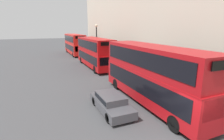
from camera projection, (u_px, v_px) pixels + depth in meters
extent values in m
cube|color=#A80F14|center=(151.00, 85.00, 13.46)|extent=(2.55, 11.01, 2.25)
cube|color=#A80F14|center=(152.00, 58.00, 12.98)|extent=(2.50, 10.79, 1.85)
cube|color=black|center=(151.00, 81.00, 13.40)|extent=(2.59, 10.13, 1.26)
cube|color=black|center=(152.00, 57.00, 12.96)|extent=(2.59, 10.13, 1.11)
cube|color=black|center=(219.00, 108.00, 8.47)|extent=(2.17, 0.06, 1.12)
cylinder|color=black|center=(175.00, 124.00, 9.77)|extent=(0.30, 1.00, 1.00)
cylinder|color=black|center=(204.00, 116.00, 10.64)|extent=(0.30, 1.00, 1.00)
cylinder|color=black|center=(116.00, 84.00, 16.74)|extent=(0.30, 1.00, 1.00)
cylinder|color=black|center=(137.00, 81.00, 17.61)|extent=(0.30, 1.00, 1.00)
cube|color=#B20C0F|center=(95.00, 58.00, 26.04)|extent=(2.55, 10.62, 2.02)
cube|color=#B20C0F|center=(94.00, 45.00, 25.58)|extent=(2.50, 10.40, 1.91)
cube|color=black|center=(95.00, 56.00, 25.98)|extent=(2.59, 9.77, 1.13)
cube|color=black|center=(94.00, 44.00, 25.55)|extent=(2.59, 9.77, 1.15)
cube|color=black|center=(108.00, 61.00, 21.24)|extent=(2.17, 0.06, 1.01)
cube|color=black|center=(108.00, 44.00, 20.73)|extent=(1.78, 0.06, 0.46)
cylinder|color=black|center=(95.00, 70.00, 22.50)|extent=(0.30, 1.00, 1.00)
cylinder|color=black|center=(111.00, 68.00, 23.37)|extent=(0.30, 1.00, 1.00)
cylinder|color=black|center=(82.00, 60.00, 29.11)|extent=(0.30, 1.00, 1.00)
cylinder|color=black|center=(94.00, 59.00, 29.98)|extent=(0.30, 1.00, 1.00)
cube|color=red|center=(75.00, 48.00, 38.75)|extent=(2.55, 10.96, 2.05)
cube|color=red|center=(74.00, 39.00, 38.28)|extent=(2.50, 10.74, 1.97)
cube|color=black|center=(75.00, 47.00, 38.69)|extent=(2.59, 10.08, 1.15)
cube|color=black|center=(74.00, 38.00, 38.25)|extent=(2.59, 10.08, 1.18)
cube|color=black|center=(81.00, 49.00, 33.79)|extent=(2.17, 0.06, 1.03)
cube|color=black|center=(80.00, 37.00, 33.28)|extent=(1.78, 0.06, 0.47)
cylinder|color=black|center=(74.00, 55.00, 35.06)|extent=(0.30, 1.00, 1.00)
cylinder|color=black|center=(84.00, 54.00, 35.93)|extent=(0.30, 1.00, 1.00)
cylinder|color=black|center=(67.00, 50.00, 41.98)|extent=(0.30, 1.00, 1.00)
cylinder|color=black|center=(76.00, 50.00, 42.85)|extent=(0.30, 1.00, 1.00)
cube|color=#47474C|center=(111.00, 105.00, 12.28)|extent=(1.76, 4.31, 0.57)
cube|color=#47474C|center=(111.00, 97.00, 12.25)|extent=(1.55, 2.37, 0.46)
cube|color=black|center=(111.00, 97.00, 12.25)|extent=(1.59, 2.25, 0.30)
cylinder|color=black|center=(108.00, 118.00, 10.78)|extent=(0.22, 0.64, 0.64)
cylinder|color=black|center=(130.00, 113.00, 11.38)|extent=(0.22, 0.64, 0.64)
cylinder|color=black|center=(95.00, 101.00, 13.24)|extent=(0.22, 0.64, 0.64)
cylinder|color=black|center=(113.00, 98.00, 13.84)|extent=(0.22, 0.64, 0.64)
cylinder|color=black|center=(97.00, 44.00, 30.20)|extent=(0.18, 0.18, 5.88)
sphere|color=beige|center=(96.00, 26.00, 29.46)|extent=(0.44, 0.44, 0.44)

